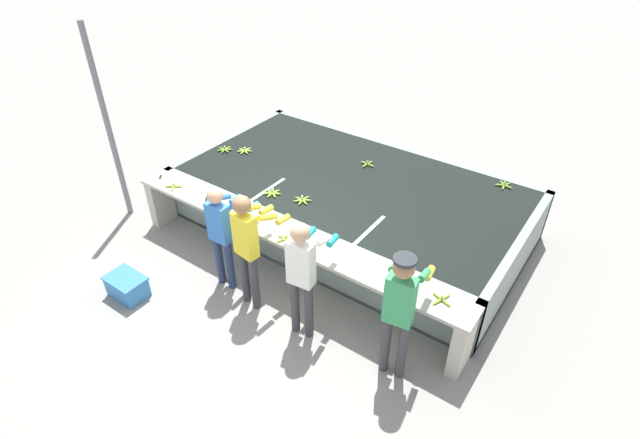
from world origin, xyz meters
name	(u,v)px	position (x,y,z in m)	size (l,w,h in m)	color
ground_plane	(276,290)	(0.00, 0.00, 0.00)	(80.00, 80.00, 0.00)	gray
wash_tank	(351,203)	(0.00, 1.95, 0.43)	(5.44, 3.01, 0.87)	gray
work_ledge	(284,247)	(0.00, 0.23, 0.64)	(5.44, 0.45, 0.87)	#B7B2A3
worker_0	(222,229)	(-0.66, -0.27, 0.97)	(0.41, 0.71, 1.62)	navy
worker_1	(248,241)	(-0.10, -0.36, 1.05)	(0.47, 0.74, 1.74)	#38383D
worker_2	(302,269)	(0.77, -0.37, 1.04)	(0.46, 0.74, 1.72)	#38383D
worker_3	(400,305)	(2.00, -0.26, 1.07)	(0.47, 0.74, 1.75)	#38383D
banana_bunch_floating_0	(225,149)	(-2.37, 1.53, 0.88)	(0.28, 0.28, 0.08)	#75A333
banana_bunch_floating_1	(504,185)	(2.02, 3.16, 0.88)	(0.27, 0.27, 0.08)	#75A333
banana_bunch_floating_2	(302,200)	(-0.28, 1.02, 0.88)	(0.28, 0.28, 0.08)	#75A333
banana_bunch_floating_3	(245,150)	(-2.05, 1.69, 0.88)	(0.27, 0.28, 0.08)	#9EC642
banana_bunch_floating_4	(367,164)	(-0.06, 2.52, 0.89)	(0.28, 0.28, 0.08)	#75A333
banana_bunch_floating_5	(272,193)	(-0.77, 0.91, 0.88)	(0.28, 0.28, 0.08)	#8CB738
banana_bunch_ledge_0	(174,186)	(-2.13, 0.17, 0.89)	(0.25, 0.25, 0.08)	#9EC642
banana_bunch_ledge_1	(442,299)	(2.27, 0.27, 0.89)	(0.28, 0.28, 0.08)	#7FAD33
banana_bunch_ledge_2	(286,238)	(0.12, 0.14, 0.89)	(0.28, 0.27, 0.08)	#9EC642
knife_0	(206,202)	(-1.41, 0.16, 0.88)	(0.26, 0.27, 0.02)	silver
knife_1	(160,179)	(-2.49, 0.20, 0.88)	(0.26, 0.28, 0.02)	silver
crate	(127,286)	(-1.61, -1.27, 0.16)	(0.55, 0.39, 0.32)	#3375B7
support_post_left	(108,127)	(-3.33, 0.05, 1.60)	(0.09, 0.09, 3.20)	slate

